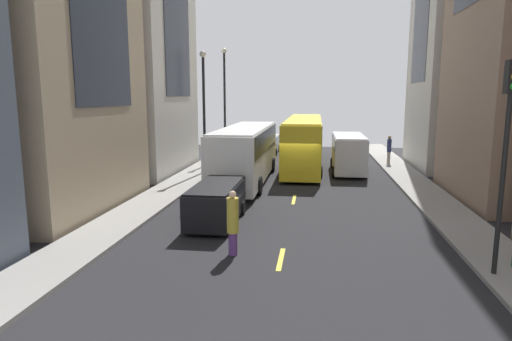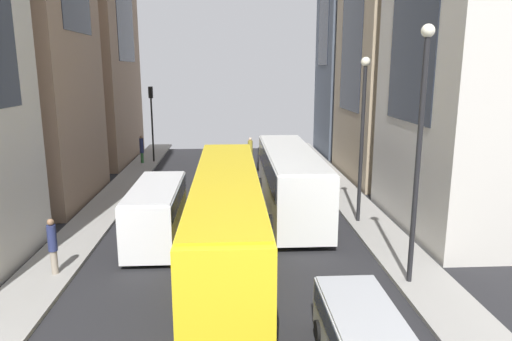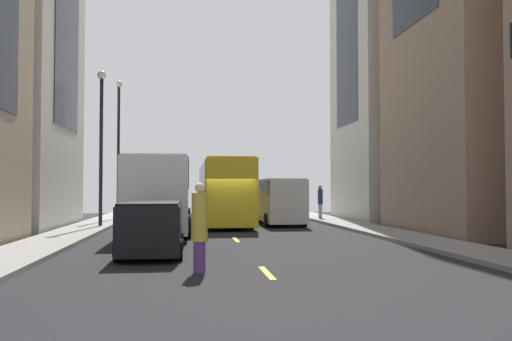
% 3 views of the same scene
% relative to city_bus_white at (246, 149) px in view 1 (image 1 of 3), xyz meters
% --- Properties ---
extents(ground_plane, '(40.04, 40.04, 0.00)m').
position_rel_city_bus_white_xyz_m(ground_plane, '(3.17, -0.30, -2.01)').
color(ground_plane, black).
extents(sidewalk_west, '(2.19, 44.00, 0.15)m').
position_rel_city_bus_white_xyz_m(sidewalk_west, '(-3.76, -0.30, -1.93)').
color(sidewalk_west, gray).
rests_on(sidewalk_west, ground).
extents(sidewalk_east, '(2.19, 44.00, 0.15)m').
position_rel_city_bus_white_xyz_m(sidewalk_east, '(10.09, -0.30, -1.93)').
color(sidewalk_east, gray).
rests_on(sidewalk_east, ground).
extents(lane_stripe_1, '(0.16, 2.00, 0.01)m').
position_rel_city_bus_white_xyz_m(lane_stripe_1, '(3.17, -12.90, -2.00)').
color(lane_stripe_1, yellow).
rests_on(lane_stripe_1, ground).
extents(lane_stripe_2, '(0.16, 2.00, 0.01)m').
position_rel_city_bus_white_xyz_m(lane_stripe_2, '(3.17, -4.50, -2.00)').
color(lane_stripe_2, yellow).
rests_on(lane_stripe_2, ground).
extents(lane_stripe_3, '(0.16, 2.00, 0.01)m').
position_rel_city_bus_white_xyz_m(lane_stripe_3, '(3.17, 3.90, -2.00)').
color(lane_stripe_3, yellow).
rests_on(lane_stripe_3, ground).
extents(lane_stripe_4, '(0.16, 2.00, 0.01)m').
position_rel_city_bus_white_xyz_m(lane_stripe_4, '(3.17, 12.30, -2.00)').
color(lane_stripe_4, yellow).
rests_on(lane_stripe_4, ground).
extents(lane_stripe_5, '(0.16, 2.00, 0.01)m').
position_rel_city_bus_white_xyz_m(lane_stripe_5, '(3.17, 20.70, -2.00)').
color(lane_stripe_5, yellow).
rests_on(lane_stripe_5, ground).
extents(building_west_2, '(8.84, 9.46, 23.02)m').
position_rel_city_bus_white_xyz_m(building_west_2, '(-9.43, 2.89, 9.50)').
color(building_west_2, beige).
rests_on(building_west_2, ground).
extents(city_bus_white, '(2.80, 11.81, 3.35)m').
position_rel_city_bus_white_xyz_m(city_bus_white, '(0.00, 0.00, 0.00)').
color(city_bus_white, silver).
rests_on(city_bus_white, ground).
extents(streetcar_yellow, '(2.70, 14.93, 3.59)m').
position_rel_city_bus_white_xyz_m(streetcar_yellow, '(3.33, 6.51, 0.12)').
color(streetcar_yellow, yellow).
rests_on(streetcar_yellow, ground).
extents(delivery_van_white, '(2.25, 6.07, 2.58)m').
position_rel_city_bus_white_xyz_m(delivery_van_white, '(6.44, 4.19, -0.49)').
color(delivery_van_white, white).
rests_on(delivery_van_white, ground).
extents(car_silver_0, '(1.97, 4.80, 1.60)m').
position_rel_city_bus_white_xyz_m(car_silver_0, '(-0.17, 13.74, -1.06)').
color(car_silver_0, '#B7BABF').
rests_on(car_silver_0, ground).
extents(car_black_1, '(1.91, 4.43, 1.63)m').
position_rel_city_bus_white_xyz_m(car_black_1, '(0.18, -9.04, -1.04)').
color(car_black_1, black).
rests_on(car_black_1, ground).
extents(pedestrian_crossing_near, '(0.39, 0.39, 2.18)m').
position_rel_city_bus_white_xyz_m(pedestrian_crossing_near, '(1.55, -12.68, -0.87)').
color(pedestrian_crossing_near, '#593372').
rests_on(pedestrian_crossing_near, ground).
extents(pedestrian_walking_far, '(0.33, 0.33, 2.12)m').
position_rel_city_bus_white_xyz_m(pedestrian_walking_far, '(9.69, 7.61, -0.71)').
color(pedestrian_walking_far, gray).
rests_on(pedestrian_walking_far, ground).
extents(traffic_light_near_corner, '(0.32, 0.44, 6.02)m').
position_rel_city_bus_white_xyz_m(traffic_light_near_corner, '(9.40, -13.59, 2.32)').
color(traffic_light_near_corner, black).
rests_on(traffic_light_near_corner, ground).
extents(streetlamp_near, '(0.44, 0.44, 8.81)m').
position_rel_city_bus_white_xyz_m(streetlamp_near, '(-3.16, 8.95, 3.39)').
color(streetlamp_near, black).
rests_on(streetlamp_near, ground).
extents(streetlamp_far, '(0.44, 0.44, 7.95)m').
position_rel_city_bus_white_xyz_m(streetlamp_far, '(-3.16, 2.22, 2.94)').
color(streetlamp_far, black).
rests_on(streetlamp_far, ground).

